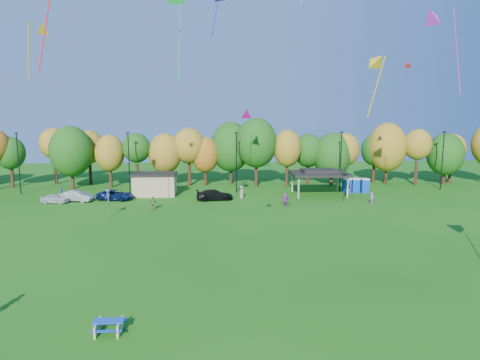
{
  "coord_description": "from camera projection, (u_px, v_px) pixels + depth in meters",
  "views": [
    {
      "loc": [
        -1.06,
        -23.99,
        11.94
      ],
      "look_at": [
        0.64,
        6.0,
        7.2
      ],
      "focal_mm": 32.0,
      "sensor_mm": 36.0,
      "label": 1
    }
  ],
  "objects": [
    {
      "name": "car_a",
      "position": [
        55.0,
        199.0,
        56.85
      ],
      "size": [
        3.88,
        2.2,
        1.25
      ],
      "primitive_type": "imported",
      "rotation": [
        0.0,
        0.0,
        1.36
      ],
      "color": "silver",
      "rests_on": "ground"
    },
    {
      "name": "pavilion",
      "position": [
        319.0,
        173.0,
        62.35
      ],
      "size": [
        8.2,
        6.2,
        3.77
      ],
      "color": "tan",
      "rests_on": "ground"
    },
    {
      "name": "picnic_table",
      "position": [
        109.0,
        326.0,
        23.37
      ],
      "size": [
        1.68,
        1.4,
        0.73
      ],
      "rotation": [
        0.0,
        0.0,
        0.0
      ],
      "color": "tan",
      "rests_on": "ground"
    },
    {
      "name": "far_person_4",
      "position": [
        372.0,
        198.0,
        56.25
      ],
      "size": [
        0.71,
        0.69,
        1.64
      ],
      "primitive_type": "imported",
      "rotation": [
        0.0,
        0.0,
        0.7
      ],
      "color": "#B157BA",
      "rests_on": "ground"
    },
    {
      "name": "car_b",
      "position": [
        76.0,
        196.0,
        57.97
      ],
      "size": [
        4.81,
        2.63,
        1.5
      ],
      "primitive_type": "imported",
      "rotation": [
        0.0,
        0.0,
        1.33
      ],
      "color": "gray",
      "rests_on": "ground"
    },
    {
      "name": "kite_2",
      "position": [
        42.0,
        28.0,
        38.13
      ],
      "size": [
        2.3,
        3.05,
        5.43
      ],
      "color": "gold"
    },
    {
      "name": "far_person_5",
      "position": [
        285.0,
        200.0,
        54.76
      ],
      "size": [
        1.62,
        1.51,
        1.81
      ],
      "primitive_type": "imported",
      "rotation": [
        0.0,
        0.0,
        5.56
      ],
      "color": "#913C8B",
      "rests_on": "ground"
    },
    {
      "name": "far_person_2",
      "position": [
        108.0,
        196.0,
        57.55
      ],
      "size": [
        1.01,
        1.3,
        1.77
      ],
      "primitive_type": "imported",
      "rotation": [
        0.0,
        0.0,
        4.36
      ],
      "color": "#4D58AB",
      "rests_on": "ground"
    },
    {
      "name": "far_person_1",
      "position": [
        242.0,
        192.0,
        59.98
      ],
      "size": [
        0.97,
        1.06,
        1.83
      ],
      "primitive_type": "imported",
      "rotation": [
        0.0,
        0.0,
        0.99
      ],
      "color": "#969566",
      "rests_on": "ground"
    },
    {
      "name": "ground",
      "position": [
        235.0,
        314.0,
        25.59
      ],
      "size": [
        160.0,
        160.0,
        0.0
      ],
      "primitive_type": "plane",
      "color": "#19600F",
      "rests_on": "ground"
    },
    {
      "name": "kite_5",
      "position": [
        408.0,
        64.0,
        50.83
      ],
      "size": [
        1.44,
        1.64,
        1.36
      ],
      "color": "red"
    },
    {
      "name": "kite_1",
      "position": [
        246.0,
        112.0,
        33.04
      ],
      "size": [
        1.17,
        1.43,
        1.28
      ],
      "color": "#C90B7A"
    },
    {
      "name": "lamp_posts",
      "position": [
        236.0,
        160.0,
        64.38
      ],
      "size": [
        64.5,
        0.25,
        9.09
      ],
      "color": "black",
      "rests_on": "ground"
    },
    {
      "name": "utility_building",
      "position": [
        155.0,
        184.0,
        62.25
      ],
      "size": [
        6.3,
        4.3,
        3.25
      ],
      "color": "tan",
      "rests_on": "ground"
    },
    {
      "name": "kite_0",
      "position": [
        432.0,
        16.0,
        40.18
      ],
      "size": [
        4.56,
        3.73,
        8.56
      ],
      "color": "#DB2AE0"
    },
    {
      "name": "tree_line",
      "position": [
        216.0,
        150.0,
        69.49
      ],
      "size": [
        93.57,
        10.55,
        11.15
      ],
      "color": "black",
      "rests_on": "ground"
    },
    {
      "name": "porta_potties",
      "position": [
        356.0,
        185.0,
        64.41
      ],
      "size": [
        3.75,
        1.62,
        2.18
      ],
      "color": "#0D3FAD",
      "rests_on": "ground"
    },
    {
      "name": "car_c",
      "position": [
        115.0,
        195.0,
        59.0
      ],
      "size": [
        5.38,
        3.3,
        1.39
      ],
      "primitive_type": "imported",
      "rotation": [
        0.0,
        0.0,
        1.36
      ],
      "color": "#0C1B4C",
      "rests_on": "ground"
    },
    {
      "name": "car_d",
      "position": [
        215.0,
        195.0,
        58.85
      ],
      "size": [
        5.28,
        2.76,
        1.46
      ],
      "primitive_type": "imported",
      "rotation": [
        0.0,
        0.0,
        1.72
      ],
      "color": "black",
      "rests_on": "ground"
    },
    {
      "name": "far_person_0",
      "position": [
        153.0,
        203.0,
        52.99
      ],
      "size": [
        1.03,
        0.53,
        1.69
      ],
      "primitive_type": "imported",
      "rotation": [
        0.0,
        0.0,
        3.02
      ],
      "color": "#587648",
      "rests_on": "ground"
    },
    {
      "name": "far_person_3",
      "position": [
        62.0,
        194.0,
        58.98
      ],
      "size": [
        1.08,
        1.05,
        1.75
      ],
      "primitive_type": "imported",
      "rotation": [
        0.0,
        0.0,
        0.66
      ],
      "color": "#425592",
      "rests_on": "ground"
    },
    {
      "name": "kite_8",
      "position": [
        378.0,
        61.0,
        35.42
      ],
      "size": [
        1.93,
        3.35,
        5.53
      ],
      "color": "yellow"
    }
  ]
}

